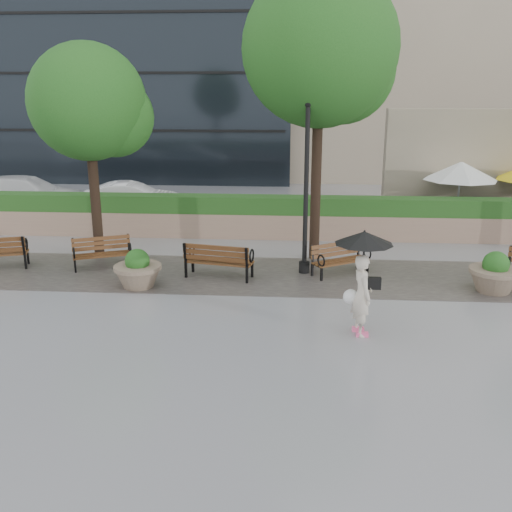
# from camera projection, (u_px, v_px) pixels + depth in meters

# --- Properties ---
(ground) EXTENTS (100.00, 100.00, 0.00)m
(ground) POSITION_uv_depth(u_px,v_px,m) (231.00, 319.00, 12.03)
(ground) COLOR gray
(ground) RESTS_ON ground
(cobble_strip) EXTENTS (28.00, 3.20, 0.01)m
(cobble_strip) POSITION_uv_depth(u_px,v_px,m) (244.00, 275.00, 14.90)
(cobble_strip) COLOR #383330
(cobble_strip) RESTS_ON ground
(hedge_wall) EXTENTS (24.00, 0.80, 1.35)m
(hedge_wall) POSITION_uv_depth(u_px,v_px,m) (255.00, 217.00, 18.54)
(hedge_wall) COLOR #987962
(hedge_wall) RESTS_ON ground
(asphalt_street) EXTENTS (40.00, 7.00, 0.00)m
(asphalt_street) POSITION_uv_depth(u_px,v_px,m) (262.00, 212.00, 22.55)
(asphalt_street) COLOR black
(asphalt_street) RESTS_ON ground
(bench_1) EXTENTS (1.64, 1.16, 0.82)m
(bench_1) POSITION_uv_depth(u_px,v_px,m) (103.00, 259.00, 15.42)
(bench_1) COLOR brown
(bench_1) RESTS_ON ground
(bench_2) EXTENTS (1.82, 1.01, 0.92)m
(bench_2) POSITION_uv_depth(u_px,v_px,m) (219.00, 268.00, 14.59)
(bench_2) COLOR brown
(bench_2) RESTS_ON ground
(bench_3) EXTENTS (1.61, 1.32, 0.82)m
(bench_3) POSITION_uv_depth(u_px,v_px,m) (340.00, 266.00, 14.85)
(bench_3) COLOR brown
(bench_3) RESTS_ON ground
(planter_left) EXTENTS (1.15, 1.15, 0.97)m
(planter_left) POSITION_uv_depth(u_px,v_px,m) (138.00, 272.00, 13.88)
(planter_left) COLOR #7F6B56
(planter_left) RESTS_ON ground
(planter_right) EXTENTS (1.19, 1.19, 1.00)m
(planter_right) POSITION_uv_depth(u_px,v_px,m) (494.00, 276.00, 13.55)
(planter_right) COLOR #7F6B56
(planter_right) RESTS_ON ground
(lamppost) EXTENTS (0.28, 0.28, 4.47)m
(lamppost) POSITION_uv_depth(u_px,v_px,m) (306.00, 199.00, 14.51)
(lamppost) COLOR black
(lamppost) RESTS_ON ground
(tree_0) EXTENTS (3.28, 3.15, 5.91)m
(tree_0) POSITION_uv_depth(u_px,v_px,m) (94.00, 106.00, 15.46)
(tree_0) COLOR black
(tree_0) RESTS_ON ground
(tree_1) EXTENTS (4.10, 4.10, 7.74)m
(tree_1) POSITION_uv_depth(u_px,v_px,m) (326.00, 54.00, 14.87)
(tree_1) COLOR black
(tree_1) RESTS_ON ground
(patio_umb_white) EXTENTS (2.50, 2.50, 2.30)m
(patio_umb_white) POSITION_uv_depth(u_px,v_px,m) (461.00, 171.00, 19.24)
(patio_umb_white) COLOR black
(patio_umb_white) RESTS_ON ground
(car_left) EXTENTS (5.19, 2.61, 1.45)m
(car_left) POSITION_uv_depth(u_px,v_px,m) (27.00, 195.00, 22.01)
(car_left) COLOR silver
(car_left) RESTS_ON ground
(car_right) EXTENTS (3.94, 1.78, 1.25)m
(car_right) POSITION_uv_depth(u_px,v_px,m) (132.00, 199.00, 21.79)
(car_right) COLOR silver
(car_right) RESTS_ON ground
(pedestrian) EXTENTS (1.13, 1.13, 2.07)m
(pedestrian) POSITION_uv_depth(u_px,v_px,m) (363.00, 273.00, 11.00)
(pedestrian) COLOR beige
(pedestrian) RESTS_ON ground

